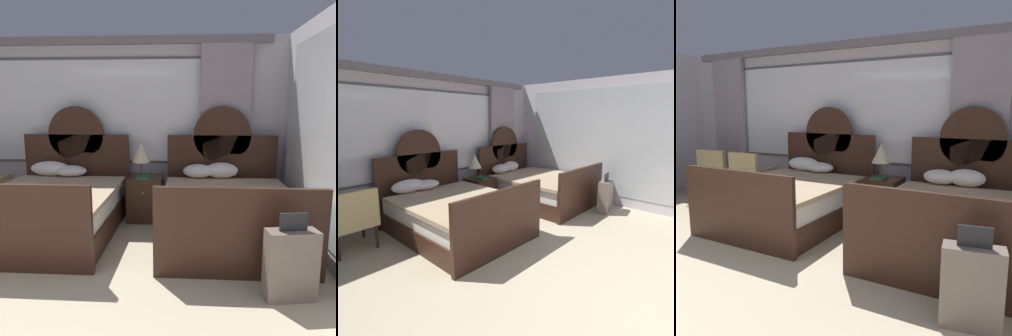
# 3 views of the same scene
# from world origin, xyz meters

# --- Properties ---
(ground_plane) EXTENTS (24.00, 24.00, 0.00)m
(ground_plane) POSITION_xyz_m (0.00, 0.00, 0.00)
(ground_plane) COLOR #BCAD8E
(wall_back_window) EXTENTS (6.51, 0.22, 2.70)m
(wall_back_window) POSITION_xyz_m (0.00, 4.10, 1.42)
(wall_back_window) COLOR silver
(wall_back_window) RESTS_ON ground_plane
(wall_right_mirror) EXTENTS (0.08, 4.70, 2.70)m
(wall_right_mirror) POSITION_xyz_m (3.28, 1.78, 1.35)
(wall_right_mirror) COLOR silver
(wall_right_mirror) RESTS_ON ground_plane
(bed_near_window) EXTENTS (1.65, 2.13, 1.65)m
(bed_near_window) POSITION_xyz_m (0.02, 2.90, 0.35)
(bed_near_window) COLOR #382116
(bed_near_window) RESTS_ON ground_plane
(bed_near_mirror) EXTENTS (1.65, 2.13, 1.65)m
(bed_near_mirror) POSITION_xyz_m (2.28, 2.90, 0.35)
(bed_near_mirror) COLOR #382116
(bed_near_mirror) RESTS_ON ground_plane
(nightstand_between_beds) EXTENTS (0.50, 0.52, 0.64)m
(nightstand_between_beds) POSITION_xyz_m (1.16, 3.52, 0.32)
(nightstand_between_beds) COLOR #382116
(nightstand_between_beds) RESTS_ON ground_plane
(table_lamp_on_nightstand) EXTENTS (0.27, 0.27, 0.48)m
(table_lamp_on_nightstand) POSITION_xyz_m (1.09, 3.59, 0.98)
(table_lamp_on_nightstand) COLOR brown
(table_lamp_on_nightstand) RESTS_ON nightstand_between_beds
(book_on_nightstand) EXTENTS (0.18, 0.26, 0.03)m
(book_on_nightstand) POSITION_xyz_m (1.13, 3.42, 0.66)
(book_on_nightstand) COLOR #285133
(book_on_nightstand) RESTS_ON nightstand_between_beds
(armchair_by_window_left) EXTENTS (0.61, 0.61, 0.89)m
(armchair_by_window_left) POSITION_xyz_m (-1.30, 3.45, 0.49)
(armchair_by_window_left) COLOR tan
(armchair_by_window_left) RESTS_ON ground_plane
(suitcase_on_floor) EXTENTS (0.46, 0.25, 0.79)m
(suitcase_on_floor) POSITION_xyz_m (2.69, 1.51, 0.32)
(suitcase_on_floor) COLOR #75665B
(suitcase_on_floor) RESTS_ON ground_plane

